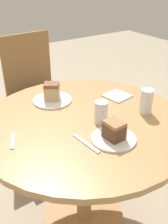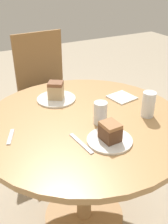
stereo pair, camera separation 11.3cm
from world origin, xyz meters
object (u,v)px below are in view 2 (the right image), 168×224
at_px(chair, 47,92).
at_px(cake_slice_near, 110,131).
at_px(glass_water, 100,114).
at_px(plate_near, 110,140).
at_px(plate_far, 56,99).
at_px(glass_lemonade, 148,106).
at_px(cake_slice_far, 56,90).

height_order(chair, cake_slice_near, chair).
bearing_deg(glass_water, chair, 86.41).
relative_size(plate_near, glass_water, 1.80).
height_order(plate_far, cake_slice_near, cake_slice_near).
height_order(plate_near, glass_lemonade, glass_lemonade).
bearing_deg(chair, glass_water, -96.21).
height_order(chair, glass_water, chair).
height_order(plate_far, cake_slice_far, cake_slice_far).
distance_m(cake_slice_near, glass_water, 0.16).
height_order(plate_near, plate_far, same).
xyz_separation_m(cake_slice_far, glass_lemonade, (0.34, -0.39, -0.00)).
xyz_separation_m(plate_far, glass_water, (0.09, -0.34, 0.05)).
distance_m(chair, plate_near, 1.12).
height_order(cake_slice_far, glass_lemonade, glass_lemonade).
bearing_deg(plate_far, chair, 75.80).
distance_m(plate_near, plate_far, 0.50).
bearing_deg(glass_water, plate_near, -105.60).
bearing_deg(plate_near, cake_slice_far, 95.70).
height_order(cake_slice_near, glass_water, glass_water).
height_order(chair, glass_lemonade, chair).
bearing_deg(plate_far, cake_slice_far, 0.00).
xyz_separation_m(chair, plate_far, (-0.15, -0.59, 0.23)).
xyz_separation_m(cake_slice_far, glass_water, (0.09, -0.34, -0.01)).
distance_m(plate_far, cake_slice_far, 0.05).
height_order(cake_slice_near, glass_lemonade, glass_lemonade).
distance_m(chair, plate_far, 0.65).
relative_size(plate_near, glass_lemonade, 1.54).
relative_size(plate_far, cake_slice_far, 2.06).
bearing_deg(cake_slice_far, glass_lemonade, -48.96).
xyz_separation_m(cake_slice_near, glass_water, (0.04, 0.15, -0.00)).
height_order(plate_far, glass_lemonade, glass_lemonade).
bearing_deg(plate_far, plate_near, -84.30).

